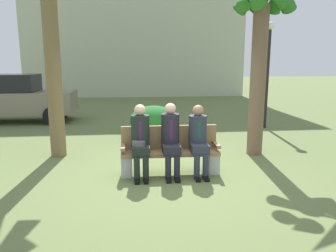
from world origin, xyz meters
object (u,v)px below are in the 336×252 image
Objects in this scene: palm_tree_short at (262,18)px; street_lamp at (268,64)px; shrub_near_bench at (153,120)px; building_backdrop at (135,10)px; seated_man_right at (199,136)px; park_bench at (170,152)px; seated_man_middle at (171,136)px; seated_man_left at (140,137)px; parked_car_near at (16,98)px.

palm_tree_short reaches higher than street_lamp.
building_backdrop is at bearing 91.39° from shrub_near_bench.
seated_man_right is at bearing -142.68° from palm_tree_short.
park_bench is 3.52m from palm_tree_short.
building_backdrop is (-4.01, 13.83, 3.58)m from street_lamp.
seated_man_right is at bearing -0.42° from seated_man_middle.
seated_man_middle is at bearing -88.15° from shrub_near_bench.
street_lamp is at bearing 53.77° from seated_man_right.
seated_man_middle is 5.59m from street_lamp.
building_backdrop is at bearing 91.48° from park_bench.
palm_tree_short is (2.67, 1.21, 2.28)m from seated_man_left.
seated_man_left is 7.36m from parked_car_near.
park_bench is 1.40× the size of seated_man_right.
street_lamp is (3.02, 4.13, 1.31)m from seated_man_right.
seated_man_right reaches higher than park_bench.
street_lamp is at bearing 49.30° from seated_man_middle.
shrub_near_bench is 4.06m from street_lamp.
seated_man_middle is at bearing -51.63° from parked_car_near.
building_backdrop reaches higher than palm_tree_short.
building_backdrop reaches higher than seated_man_right.
seated_man_right is at bearing -48.72° from parked_car_near.
shrub_near_bench is (-2.22, 2.21, -2.59)m from palm_tree_short.
seated_man_left is at bearing -167.23° from park_bench.
seated_man_right is at bearing -13.24° from park_bench.
street_lamp is (1.44, 2.92, -0.97)m from palm_tree_short.
street_lamp is 0.24× the size of building_backdrop.
park_bench is at bearing -131.55° from street_lamp.
seated_man_left is at bearing -55.09° from parked_car_near.
parked_car_near reaches higher than park_bench.
shrub_near_bench is at bearing 91.89° from park_bench.
seated_man_right is (0.53, -0.12, 0.31)m from park_bench.
seated_man_right is (0.52, -0.00, -0.02)m from seated_man_middle.
palm_tree_short is 8.68m from parked_car_near.
building_backdrop is (-0.46, 17.84, 5.21)m from park_bench.
building_backdrop reaches higher than seated_man_middle.
seated_man_right is 8.03m from parked_car_near.
seated_man_left is at bearing -97.50° from shrub_near_bench.
palm_tree_short is 1.09× the size of parked_car_near.
parked_car_near is (-4.66, 2.61, 0.41)m from shrub_near_bench.
seated_man_left is 0.56m from seated_man_middle.
seated_man_right is 18.64m from building_backdrop.
seated_man_middle reaches higher than seated_man_right.
building_backdrop reaches higher than shrub_near_bench.
palm_tree_short is at bearing -35.04° from parked_car_near.
shrub_near_bench is 0.10× the size of building_backdrop.
palm_tree_short is at bearing 29.74° from seated_man_middle.
building_backdrop is at bearing 98.73° from palm_tree_short.
park_bench is at bearing 90.87° from seated_man_middle.
parked_car_near reaches higher than seated_man_right.
parked_car_near is at bearing 124.91° from seated_man_left.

